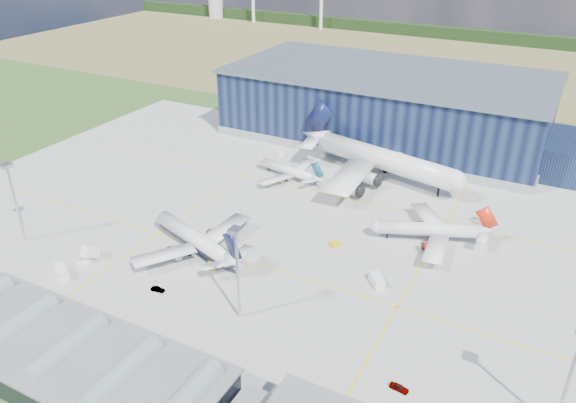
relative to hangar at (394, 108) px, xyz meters
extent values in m
plane|color=#28501E|center=(-2.81, -94.80, -11.62)|extent=(600.00, 600.00, 0.00)
cube|color=#979893|center=(-2.81, -84.80, -11.59)|extent=(220.00, 160.00, 0.06)
cube|color=yellow|center=(-2.81, -104.80, -11.54)|extent=(180.00, 0.40, 0.02)
cube|color=yellow|center=(-2.81, -59.80, -11.54)|extent=(180.00, 0.40, 0.02)
cube|color=yellow|center=(-32.81, -84.80, -11.54)|extent=(0.40, 120.00, 0.02)
cube|color=yellow|center=(37.19, -84.80, -11.54)|extent=(0.40, 120.00, 0.02)
cube|color=olive|center=(-2.81, 125.20, -11.62)|extent=(600.00, 220.00, 0.01)
cube|color=black|center=(-2.81, 205.20, -7.62)|extent=(600.00, 8.00, 8.00)
cube|color=black|center=(-2.81, 0.20, 0.88)|extent=(120.00, 60.00, 25.00)
cube|color=gray|center=(-2.81, 0.20, -10.02)|extent=(121.00, 61.00, 3.20)
cube|color=#535E69|center=(-2.81, 0.20, 13.88)|extent=(122.00, 62.00, 1.20)
cube|color=black|center=(-12.81, -154.80, -8.62)|extent=(65.00, 22.00, 6.00)
cube|color=slate|center=(-12.81, -154.80, -5.42)|extent=(66.00, 23.00, 0.50)
cylinder|color=gray|center=(-26.81, -154.80, -5.22)|extent=(4.40, 18.00, 4.40)
cylinder|color=gray|center=(-12.81, -154.80, -5.22)|extent=(4.40, 18.00, 4.40)
cylinder|color=gray|center=(1.19, -154.80, -5.22)|extent=(4.40, 18.00, 4.40)
cylinder|color=gray|center=(15.19, -154.80, -5.22)|extent=(4.40, 18.00, 4.40)
cylinder|color=#B2B4BA|center=(-62.81, -124.80, -0.62)|extent=(0.70, 0.70, 22.00)
cube|color=#B2B4BA|center=(-62.81, -124.80, 10.88)|extent=(2.60, 2.60, 1.00)
cylinder|color=#B2B4BA|center=(7.19, -124.80, -0.62)|extent=(0.70, 0.70, 22.00)
cube|color=#B2B4BA|center=(7.19, -124.80, 10.88)|extent=(2.60, 2.60, 1.00)
cylinder|color=#B2B4BA|center=(72.19, -124.80, -0.62)|extent=(0.70, 0.70, 22.00)
cube|color=gold|center=(-9.62, -111.48, -10.95)|extent=(3.34, 3.77, 1.34)
cube|color=gold|center=(13.83, -87.28, -10.98)|extent=(3.16, 3.51, 1.27)
cube|color=white|center=(-40.41, -132.31, -10.28)|extent=(6.64, 5.33, 2.67)
cube|color=white|center=(29.88, -98.74, -10.43)|extent=(5.19, 5.48, 2.38)
cube|color=white|center=(-29.65, -38.33, -11.00)|extent=(3.22, 3.42, 1.23)
cube|color=white|center=(-39.34, -123.17, -9.97)|extent=(2.33, 5.25, 3.29)
imported|color=#99999E|center=(45.36, -128.77, -10.98)|extent=(3.88, 1.90, 1.27)
imported|color=#99999E|center=(-15.29, -125.89, -11.06)|extent=(3.54, 1.71, 1.12)
camera|label=1|loc=(63.45, -207.43, 69.20)|focal=35.00mm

